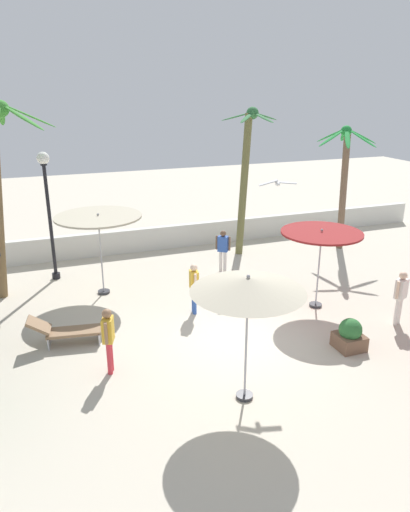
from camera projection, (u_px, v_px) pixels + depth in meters
ground_plane at (240, 336)px, 13.14m from camera, size 56.00×56.00×0.00m
boundary_wall at (162, 237)px, 20.10m from camera, size 25.20×0.30×0.96m
patio_umbrella_2 at (248, 285)px, 9.64m from camera, size 2.40×2.40×2.93m
patio_umbrella_3 at (98, 219)px, 15.03m from camera, size 2.74×2.74×2.74m
patio_umbrella_5 at (321, 236)px, 14.15m from camera, size 2.42×2.42×2.52m
palm_tree_0 at (344, 173)px, 19.22m from camera, size 2.76×2.65×5.07m
palm_tree_2 at (246, 168)px, 18.55m from camera, size 2.25×2.37×5.79m
lamp_post_0 at (47, 198)px, 16.10m from camera, size 0.41×0.41×4.48m
lounge_chair_0 at (65, 331)px, 12.60m from camera, size 1.93×0.84×0.83m
guest_0 at (194, 284)px, 14.17m from camera, size 0.29×0.55×1.58m
guest_1 at (401, 293)px, 13.48m from camera, size 0.52×0.36×1.62m
guest_2 at (223, 247)px, 17.37m from camera, size 0.47×0.41×1.59m
guest_3 at (108, 335)px, 11.14m from camera, size 0.35×0.53×1.67m
seagull_0 at (277, 183)px, 11.75m from camera, size 0.92×0.42×0.15m
planter at (350, 335)px, 12.39m from camera, size 0.70×0.70×0.85m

